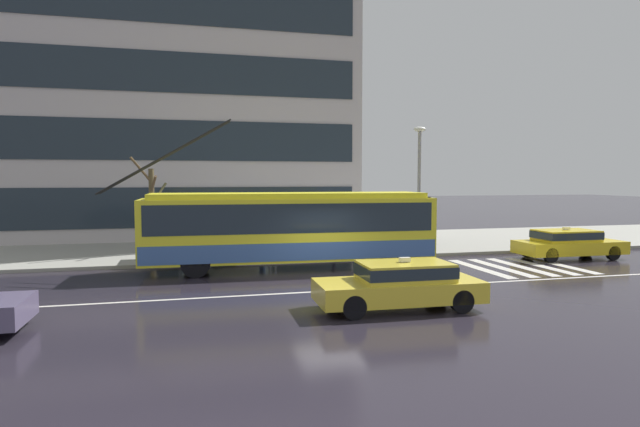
{
  "coord_description": "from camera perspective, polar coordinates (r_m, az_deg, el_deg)",
  "views": [
    {
      "loc": [
        -4.8,
        -16.97,
        3.51
      ],
      "look_at": [
        0.54,
        4.02,
        2.07
      ],
      "focal_mm": 29.81,
      "sensor_mm": 36.0,
      "label": 1
    }
  ],
  "objects": [
    {
      "name": "ground_plane",
      "position": [
        17.98,
        1.5,
        -7.47
      ],
      "size": [
        160.0,
        160.0,
        0.0
      ],
      "primitive_type": "plane",
      "color": "#26212B"
    },
    {
      "name": "sidewalk_slab",
      "position": [
        27.28,
        -4.03,
        -3.45
      ],
      "size": [
        80.0,
        10.0,
        0.14
      ],
      "primitive_type": "cube",
      "color": "gray",
      "rests_on": "ground_plane"
    },
    {
      "name": "crosswalk_stripe_edge_near",
      "position": [
        21.68,
        16.79,
        -5.67
      ],
      "size": [
        0.44,
        4.4,
        0.01
      ],
      "primitive_type": "cube",
      "color": "beige",
      "rests_on": "ground_plane"
    },
    {
      "name": "crosswalk_stripe_inner_a",
      "position": [
        22.16,
        18.79,
        -5.51
      ],
      "size": [
        0.44,
        4.4,
        0.01
      ],
      "primitive_type": "cube",
      "color": "beige",
      "rests_on": "ground_plane"
    },
    {
      "name": "crosswalk_stripe_center",
      "position": [
        22.66,
        20.71,
        -5.35
      ],
      "size": [
        0.44,
        4.4,
        0.01
      ],
      "primitive_type": "cube",
      "color": "beige",
      "rests_on": "ground_plane"
    },
    {
      "name": "crosswalk_stripe_inner_b",
      "position": [
        23.18,
        22.54,
        -5.2
      ],
      "size": [
        0.44,
        4.4,
        0.01
      ],
      "primitive_type": "cube",
      "color": "beige",
      "rests_on": "ground_plane"
    },
    {
      "name": "crosswalk_stripe_edge_far",
      "position": [
        23.73,
        24.29,
        -5.04
      ],
      "size": [
        0.44,
        4.4,
        0.01
      ],
      "primitive_type": "cube",
      "color": "beige",
      "rests_on": "ground_plane"
    },
    {
      "name": "lane_centre_line",
      "position": [
        16.85,
        2.62,
        -8.22
      ],
      "size": [
        72.0,
        0.14,
        0.01
      ],
      "primitive_type": "cube",
      "color": "silver",
      "rests_on": "ground_plane"
    },
    {
      "name": "trolleybus",
      "position": [
        20.5,
        -3.23,
        -1.49
      ],
      "size": [
        12.52,
        2.86,
        5.69
      ],
      "color": "yellow",
      "rests_on": "ground_plane"
    },
    {
      "name": "taxi_oncoming_near",
      "position": [
        14.54,
        8.66,
        -7.39
      ],
      "size": [
        4.48,
        1.88,
        1.39
      ],
      "color": "yellow",
      "rests_on": "ground_plane"
    },
    {
      "name": "taxi_ahead_of_bus",
      "position": [
        25.63,
        25.08,
        -2.85
      ],
      "size": [
        4.66,
        1.94,
        1.39
      ],
      "color": "yellow",
      "rests_on": "ground_plane"
    },
    {
      "name": "bus_shelter",
      "position": [
        23.42,
        -10.02,
        0.07
      ],
      "size": [
        4.3,
        1.75,
        2.48
      ],
      "color": "gray",
      "rests_on": "sidewalk_slab"
    },
    {
      "name": "pedestrian_at_shelter",
      "position": [
        22.27,
        -6.14,
        -0.78
      ],
      "size": [
        1.4,
        1.4,
        2.01
      ],
      "color": "navy",
      "rests_on": "sidewalk_slab"
    },
    {
      "name": "pedestrian_approaching_curb",
      "position": [
        24.56,
        1.49,
        -0.54
      ],
      "size": [
        1.26,
        1.26,
        1.95
      ],
      "color": "black",
      "rests_on": "sidewalk_slab"
    },
    {
      "name": "street_lamp",
      "position": [
        25.09,
        10.61,
        3.95
      ],
      "size": [
        0.6,
        0.32,
        5.75
      ],
      "color": "gray",
      "rests_on": "sidewalk_slab"
    },
    {
      "name": "street_tree_bare",
      "position": [
        25.08,
        -17.61,
        0.76
      ],
      "size": [
        1.55,
        1.33,
        4.32
      ],
      "color": "brown",
      "rests_on": "sidewalk_slab"
    },
    {
      "name": "office_tower_corner_left",
      "position": [
        37.03,
        -14.8,
        15.28
      ],
      "size": [
        20.67,
        14.05,
        21.9
      ],
      "color": "#B8B0B2",
      "rests_on": "ground_plane"
    }
  ]
}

